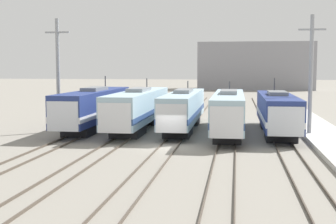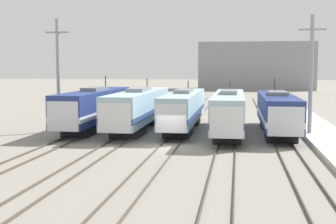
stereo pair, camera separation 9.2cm
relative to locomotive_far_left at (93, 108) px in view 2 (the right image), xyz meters
name	(u,v)px [view 2 (the right image)]	position (x,y,z in m)	size (l,w,h in m)	color
ground_plane	(168,147)	(9.22, -9.54, -2.22)	(400.00, 400.00, 0.00)	gray
rail_pair_far_left	(59,143)	(0.00, -9.54, -2.15)	(1.50, 120.00, 0.15)	#4C4238
rail_pair_center_left	(113,145)	(4.61, -9.54, -2.15)	(1.51, 120.00, 0.15)	#4C4238
rail_pair_center	(168,146)	(9.22, -9.54, -2.15)	(1.51, 120.00, 0.15)	#4C4238
rail_pair_center_right	(226,148)	(13.82, -9.54, -2.15)	(1.51, 120.00, 0.15)	#4C4238
rail_pair_far_right	(286,149)	(18.43, -9.54, -2.15)	(1.50, 120.00, 0.15)	#4C4238
locomotive_far_left	(93,108)	(0.00, 0.00, 0.00)	(3.04, 18.35, 5.40)	black
locomotive_center_left	(138,108)	(4.61, 0.45, -0.03)	(3.12, 19.71, 5.13)	#232326
locomotive_center	(183,109)	(9.22, 0.60, -0.08)	(2.87, 18.60, 4.86)	#232326
locomotive_center_right	(229,112)	(13.82, -1.83, -0.05)	(2.84, 18.58, 4.91)	#232326
locomotive_far_right	(278,112)	(18.43, -0.75, -0.11)	(3.12, 17.01, 5.27)	black
catenary_tower_left	(58,74)	(-2.83, -2.23, 3.50)	(2.43, 0.37, 11.09)	gray
catenary_tower_right	(311,75)	(21.20, -2.23, 3.50)	(2.43, 0.37, 11.09)	gray
depot_building	(256,66)	(19.64, 90.21, 4.38)	(31.68, 15.57, 13.21)	gray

